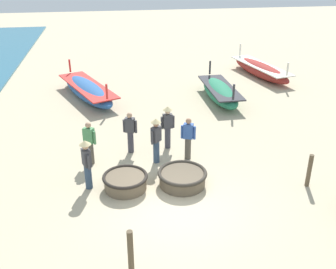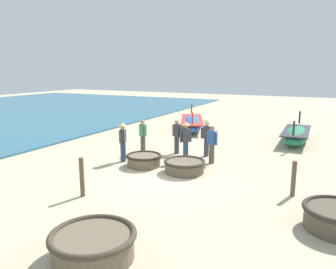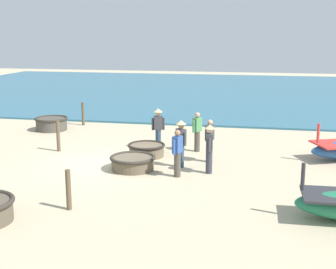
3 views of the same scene
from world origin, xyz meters
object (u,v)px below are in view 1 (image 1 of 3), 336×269
mooring_post_inland (131,253)px  long_boat_ochre_hull (88,90)px  mooring_post_shoreline (309,171)px  fisherman_with_hat (130,131)px  fisherman_crouching (168,124)px  fisherman_standing_left (90,142)px  fisherman_hauling (87,161)px  coracle_weathered (125,181)px  fisherman_standing_right (188,138)px  long_boat_green_hull (261,70)px  long_boat_red_hull (220,92)px  coracle_beside_post (182,177)px  fisherman_by_coracle (156,138)px

mooring_post_inland → long_boat_ochre_hull: bearing=96.5°
long_boat_ochre_hull → mooring_post_shoreline: 11.71m
fisherman_with_hat → fisherman_crouching: fisherman_crouching is taller
fisherman_standing_left → mooring_post_shoreline: size_ratio=1.42×
fisherman_hauling → mooring_post_shoreline: fisherman_hauling is taller
coracle_weathered → fisherman_standing_left: size_ratio=0.91×
fisherman_standing_right → fisherman_hauling: size_ratio=0.94×
coracle_weathered → mooring_post_shoreline: 5.78m
long_boat_green_hull → long_boat_red_hull: bearing=-134.5°
coracle_beside_post → fisherman_hauling: size_ratio=0.94×
coracle_beside_post → mooring_post_shoreline: (3.92, -0.66, 0.29)m
fisherman_crouching → fisherman_hauling: (-2.86, -2.38, 0.00)m
long_boat_green_hull → mooring_post_shoreline: 11.78m
fisherman_hauling → mooring_post_shoreline: (6.86, -0.90, -0.40)m
mooring_post_inland → mooring_post_shoreline: size_ratio=1.10×
coracle_beside_post → fisherman_crouching: 2.71m
fisherman_hauling → mooring_post_inland: 3.98m
coracle_beside_post → coracle_weathered: bearing=178.8°
long_boat_red_hull → mooring_post_shoreline: long_boat_red_hull is taller
coracle_weathered → fisherman_standing_right: (2.31, 1.62, 0.57)m
fisherman_with_hat → fisherman_hauling: size_ratio=0.94×
coracle_weathered → fisherman_with_hat: (0.33, 2.44, 0.57)m
coracle_weathered → long_boat_red_hull: bearing=55.4°
coracle_weathered → fisherman_standing_left: 2.18m
fisherman_with_hat → fisherman_standing_left: (-1.43, -0.65, 0.00)m
fisherman_with_hat → mooring_post_inland: (-0.37, -6.04, -0.23)m
long_boat_ochre_hull → mooring_post_inland: long_boat_ochre_hull is taller
fisherman_with_hat → fisherman_by_coracle: fisherman_by_coracle is taller
mooring_post_inland → fisherman_standing_left: bearing=101.1°
fisherman_by_coracle → fisherman_hauling: 2.66m
long_boat_ochre_hull → long_boat_green_hull: size_ratio=1.03×
coracle_beside_post → mooring_post_shoreline: size_ratio=1.42×
long_boat_green_hull → long_boat_red_hull: long_boat_red_hull is taller
fisherman_standing_left → mooring_post_inland: 5.50m
fisherman_standing_right → mooring_post_inland: fisherman_standing_right is taller
long_boat_ochre_hull → fisherman_hauling: fisherman_hauling is taller
long_boat_green_hull → fisherman_with_hat: (-8.12, -8.33, 0.43)m
fisherman_standing_right → fisherman_with_hat: bearing=157.5°
fisherman_standing_left → coracle_beside_post: bearing=-32.1°
fisherman_standing_right → mooring_post_inland: 5.73m
mooring_post_inland → fisherman_crouching: bearing=74.0°
fisherman_standing_right → fisherman_standing_left: same height
long_boat_red_hull → fisherman_crouching: fisherman_crouching is taller
long_boat_ochre_hull → fisherman_with_hat: bearing=-73.9°
fisherman_with_hat → fisherman_crouching: bearing=6.1°
coracle_beside_post → long_boat_green_hull: (6.64, 10.80, 0.15)m
fisherman_with_hat → fisherman_by_coracle: size_ratio=0.94×
fisherman_by_coracle → mooring_post_inland: size_ratio=1.37×
coracle_beside_post → long_boat_ochre_hull: bearing=110.7°
long_boat_red_hull → fisherman_standing_right: fisherman_standing_right is taller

